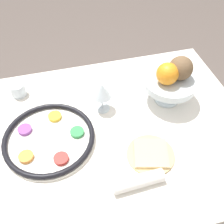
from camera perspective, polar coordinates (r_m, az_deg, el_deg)
ground_plane at (r=1.69m, az=-2.39°, el=-20.38°), size 8.00×8.00×0.00m
dining_table at (r=1.35m, az=-2.90°, el=-14.46°), size 1.25×0.85×0.76m
seder_plate at (r=1.02m, az=-13.54°, el=-5.56°), size 0.35×0.35×0.03m
wine_glass at (r=1.04m, az=-2.22°, el=4.52°), size 0.08×0.08×0.14m
fruit_stand at (r=1.11m, az=12.45°, el=6.08°), size 0.22×0.22×0.12m
orange_fruit at (r=1.05m, az=11.97°, el=8.14°), size 0.09×0.09×0.09m
coconut at (r=1.08m, az=14.74°, el=9.22°), size 0.10×0.10×0.10m
bread_plate at (r=0.97m, az=8.41°, el=-9.03°), size 0.17×0.17×0.02m
napkin_roll at (r=0.90m, az=5.69°, el=-14.79°), size 0.18×0.05×0.04m
cup_near at (r=1.22m, az=-19.81°, el=4.58°), size 0.07×0.07×0.06m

